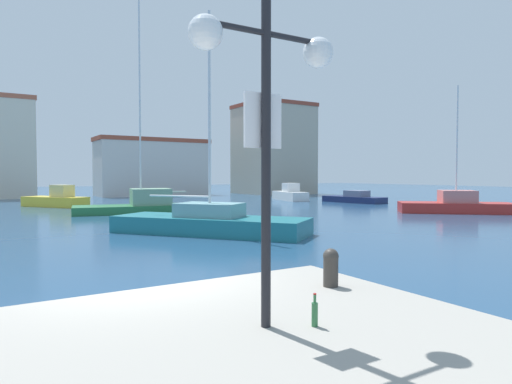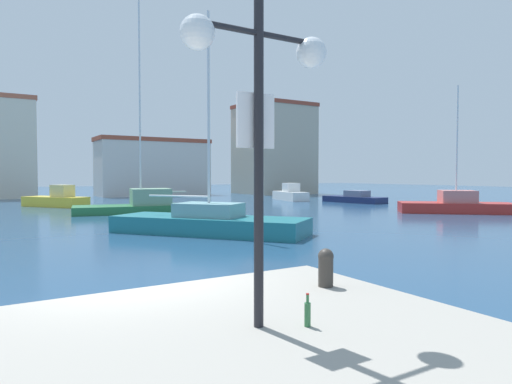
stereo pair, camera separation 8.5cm
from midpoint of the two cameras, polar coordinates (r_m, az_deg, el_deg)
The scene contains 12 objects.
water at distance 31.86m, azimuth 0.73°, elevation -2.53°, with size 160.00×160.00×0.00m, color navy.
lamppost at distance 4.70m, azimuth 0.72°, elevation 15.08°, with size 1.67×0.33×4.12m.
bottle at distance 4.84m, azimuth 6.90°, elevation -14.95°, with size 0.07×0.07×0.34m.
mooring_bollard at distance 6.45m, azimuth 9.03°, elevation -9.19°, with size 0.22×0.22×0.53m.
sailboat_red_inner_mooring at distance 34.06m, azimuth 23.85°, elevation -1.49°, with size 7.24×6.88×8.73m.
sailboat_teal_mid_harbor at distance 20.29m, azimuth -5.97°, elevation -3.83°, with size 7.50×8.64×9.82m.
motorboat_white_far_right at distance 46.28m, azimuth 4.25°, elevation -0.31°, with size 2.81×5.57×1.76m.
motorboat_navy_outer_mooring at distance 43.52m, azimuth 12.24°, elevation -0.79°, with size 2.93×6.33×1.14m.
motorboat_yellow_near_pier at distance 40.38m, azimuth -23.94°, elevation -0.92°, with size 4.76×5.86×1.80m.
sailboat_green_distant_east at distance 32.21m, azimuth -14.00°, elevation -1.45°, with size 9.23×4.53×14.57m.
yacht_club at distance 58.26m, azimuth -12.91°, elevation 3.09°, with size 13.83×5.12×7.14m.
harbor_office at distance 62.61m, azimuth 2.15°, elevation 5.43°, with size 8.91×8.87×12.27m.
Camera 1 is at (-2.04, -6.80, 2.65)m, focal length 31.72 mm.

